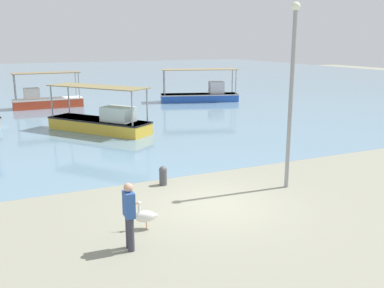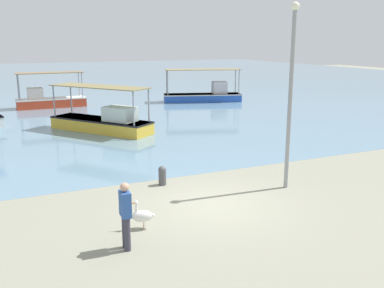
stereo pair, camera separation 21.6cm
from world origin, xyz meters
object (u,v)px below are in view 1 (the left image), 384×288
fishing_boat_far_left (102,121)px  fishing_boat_outer (202,94)px  pelican (145,216)px  lamp_post (291,88)px  fishing_boat_near_right (46,100)px  mooring_bollard (163,175)px  fisherman_standing (129,214)px

fishing_boat_far_left → fishing_boat_outer: size_ratio=0.90×
pelican → lamp_post: bearing=12.2°
pelican → lamp_post: (5.52, 1.20, 3.04)m
fishing_boat_near_right → pelican: bearing=-90.2°
fishing_boat_far_left → mooring_bollard: fishing_boat_far_left is taller
pelican → lamp_post: lamp_post is taller
pelican → fisherman_standing: 1.30m
pelican → fisherman_standing: (-0.70, -0.95, 0.53)m
pelican → lamp_post: 6.42m
fishing_boat_far_left → pelican: fishing_boat_far_left is taller
pelican → mooring_bollard: 3.61m
mooring_bollard → fishing_boat_near_right: bearing=94.6°
fishing_boat_outer → pelican: size_ratio=8.23×
fishing_boat_outer → fisherman_standing: (-12.96, -22.70, 0.31)m
fishing_boat_near_right → mooring_bollard: fishing_boat_near_right is taller
fishing_boat_near_right → fishing_boat_outer: (12.19, -1.80, -0.00)m
fishing_boat_far_left → fisherman_standing: fishing_boat_far_left is taller
fishing_boat_far_left → mooring_bollard: (-0.13, -9.84, -0.24)m
lamp_post → mooring_bollard: lamp_post is taller
fishing_boat_near_right → fisherman_standing: 24.51m
fisherman_standing → lamp_post: bearing=19.1°
fishing_boat_far_left → lamp_post: bearing=-72.8°
lamp_post → mooring_bollard: 5.26m
lamp_post → fisherman_standing: bearing=-160.9°
pelican → lamp_post: size_ratio=0.13×
mooring_bollard → fisherman_standing: bearing=-120.5°
fishing_boat_far_left → mooring_bollard: 9.85m
mooring_bollard → lamp_post: bearing=-27.4°
fishing_boat_outer → pelican: fishing_boat_outer is taller
fishing_boat_near_right → mooring_bollard: size_ratio=7.38×
fishing_boat_far_left → fishing_boat_outer: (10.40, 8.74, -0.01)m
fishing_boat_outer → fisherman_standing: 26.14m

